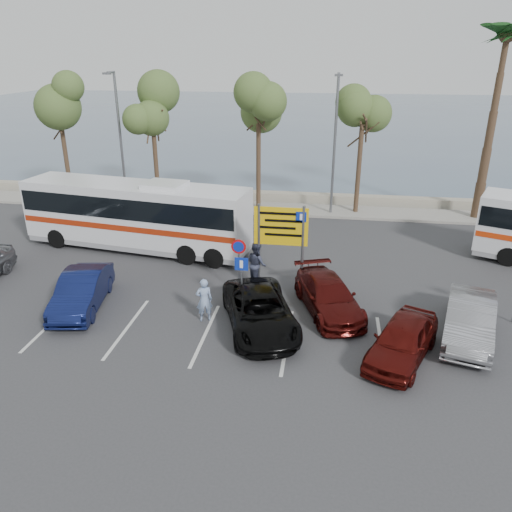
# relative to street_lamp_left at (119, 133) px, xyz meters

# --- Properties ---
(ground) EXTENTS (120.00, 120.00, 0.00)m
(ground) POSITION_rel_street_lamp_left_xyz_m (10.00, -13.52, -4.60)
(ground) COLOR #363638
(ground) RESTS_ON ground
(kerb_strip) EXTENTS (44.00, 2.40, 0.15)m
(kerb_strip) POSITION_rel_street_lamp_left_xyz_m (10.00, 0.48, -4.52)
(kerb_strip) COLOR gray
(kerb_strip) RESTS_ON ground
(seawall) EXTENTS (48.00, 0.80, 0.60)m
(seawall) POSITION_rel_street_lamp_left_xyz_m (10.00, 2.48, -4.30)
(seawall) COLOR gray
(seawall) RESTS_ON ground
(sea) EXTENTS (140.00, 140.00, 0.00)m
(sea) POSITION_rel_street_lamp_left_xyz_m (10.00, 46.48, -4.59)
(sea) COLOR #475872
(sea) RESTS_ON ground
(tree_far_left) EXTENTS (3.20, 3.20, 7.60)m
(tree_far_left) POSITION_rel_street_lamp_left_xyz_m (-4.00, 0.48, 1.73)
(tree_far_left) COLOR #382619
(tree_far_left) RESTS_ON kerb_strip
(tree_left) EXTENTS (3.20, 3.20, 7.20)m
(tree_left) POSITION_rel_street_lamp_left_xyz_m (2.00, 0.48, 1.41)
(tree_left) COLOR #382619
(tree_left) RESTS_ON kerb_strip
(tree_mid) EXTENTS (3.20, 3.20, 8.00)m
(tree_mid) POSITION_rel_street_lamp_left_xyz_m (8.50, 0.48, 2.06)
(tree_mid) COLOR #382619
(tree_mid) RESTS_ON kerb_strip
(tree_right) EXTENTS (3.20, 3.20, 7.40)m
(tree_right) POSITION_rel_street_lamp_left_xyz_m (14.50, 0.48, 1.57)
(tree_right) COLOR #382619
(tree_right) RESTS_ON kerb_strip
(palm_tree) EXTENTS (4.80, 4.80, 11.20)m
(palm_tree) POSITION_rel_street_lamp_left_xyz_m (21.50, 0.48, 5.27)
(palm_tree) COLOR #382619
(palm_tree) RESTS_ON kerb_strip
(street_lamp_left) EXTENTS (0.45, 1.15, 8.01)m
(street_lamp_left) POSITION_rel_street_lamp_left_xyz_m (0.00, 0.00, 0.00)
(street_lamp_left) COLOR slate
(street_lamp_left) RESTS_ON kerb_strip
(street_lamp_right) EXTENTS (0.45, 1.15, 8.01)m
(street_lamp_right) POSITION_rel_street_lamp_left_xyz_m (13.00, 0.00, 0.00)
(street_lamp_right) COLOR slate
(street_lamp_right) RESTS_ON kerb_strip
(direction_sign) EXTENTS (2.20, 0.12, 3.60)m
(direction_sign) POSITION_rel_street_lamp_left_xyz_m (11.00, -10.32, -2.17)
(direction_sign) COLOR slate
(direction_sign) RESTS_ON ground
(sign_no_stop) EXTENTS (0.60, 0.08, 2.35)m
(sign_no_stop) POSITION_rel_street_lamp_left_xyz_m (9.40, -11.13, -3.02)
(sign_no_stop) COLOR slate
(sign_no_stop) RESTS_ON ground
(sign_parking) EXTENTS (0.50, 0.07, 2.25)m
(sign_parking) POSITION_rel_street_lamp_left_xyz_m (9.80, -12.73, -3.13)
(sign_parking) COLOR slate
(sign_parking) RESTS_ON ground
(lane_markings) EXTENTS (12.02, 4.20, 0.01)m
(lane_markings) POSITION_rel_street_lamp_left_xyz_m (8.86, -14.52, -4.60)
(lane_markings) COLOR silver
(lane_markings) RESTS_ON ground
(coach_bus_left) EXTENTS (11.58, 4.12, 3.54)m
(coach_bus_left) POSITION_rel_street_lamp_left_xyz_m (3.50, -7.02, -2.96)
(coach_bus_left) COLOR silver
(coach_bus_left) RESTS_ON ground
(car_blue) EXTENTS (2.21, 4.46, 1.41)m
(car_blue) POSITION_rel_street_lamp_left_xyz_m (3.63, -13.29, -3.90)
(car_blue) COLOR #0F1746
(car_blue) RESTS_ON ground
(car_maroon) EXTENTS (3.21, 4.78, 1.28)m
(car_maroon) POSITION_rel_street_lamp_left_xyz_m (13.05, -12.17, -3.96)
(car_maroon) COLOR #460D0B
(car_maroon) RESTS_ON ground
(car_red) EXTENTS (3.05, 4.27, 1.35)m
(car_red) POSITION_rel_street_lamp_left_xyz_m (15.45, -15.02, -3.92)
(car_red) COLOR #4E0E0B
(car_red) RESTS_ON ground
(suv_black) EXTENTS (3.67, 5.31, 1.35)m
(suv_black) POSITION_rel_street_lamp_left_xyz_m (10.65, -13.80, -3.93)
(suv_black) COLOR black
(suv_black) RESTS_ON ground
(car_silver_b) EXTENTS (2.62, 4.65, 1.45)m
(car_silver_b) POSITION_rel_street_lamp_left_xyz_m (17.88, -13.40, -3.87)
(car_silver_b) COLOR gray
(car_silver_b) RESTS_ON ground
(pedestrian_near) EXTENTS (0.72, 0.60, 1.68)m
(pedestrian_near) POSITION_rel_street_lamp_left_xyz_m (8.55, -13.55, -3.76)
(pedestrian_near) COLOR #849AC0
(pedestrian_near) RESTS_ON ground
(pedestrian_far) EXTENTS (1.12, 1.17, 1.91)m
(pedestrian_far) POSITION_rel_street_lamp_left_xyz_m (10.00, -10.26, -3.64)
(pedestrian_far) COLOR #32364B
(pedestrian_far) RESTS_ON ground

